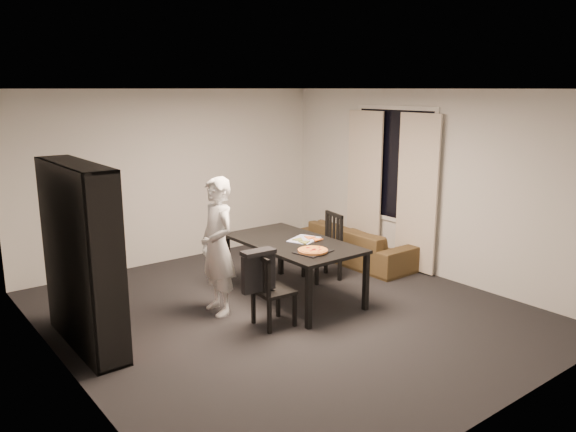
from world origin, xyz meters
TOP-DOWN VIEW (x-y plane):
  - room at (0.00, 0.00)m, footprint 5.01×5.51m
  - window_pane at (2.48, 0.60)m, footprint 0.02×1.40m
  - window_frame at (2.48, 0.60)m, footprint 0.03×1.52m
  - curtain_left at (2.40, 0.08)m, footprint 0.03×0.70m
  - curtain_right at (2.40, 1.12)m, footprint 0.03×0.70m
  - bookshelf at (-2.16, 0.60)m, footprint 0.35×1.50m
  - dining_table at (0.35, 0.32)m, footprint 0.99×1.78m
  - chair_left at (-0.42, -0.20)m, footprint 0.41×0.41m
  - chair_right at (1.20, 0.63)m, footprint 0.50×0.50m
  - draped_jacket at (-0.53, -0.20)m, footprint 0.39×0.19m
  - person at (-0.63, 0.50)m, footprint 0.43×0.62m
  - baking_tray at (0.25, -0.19)m, footprint 0.46×0.39m
  - pepperoni_pizza at (0.23, -0.20)m, footprint 0.35×0.35m
  - kitchen_towel at (0.51, 0.30)m, footprint 0.48×0.43m
  - pizza_slices at (0.51, 0.23)m, footprint 0.43×0.38m
  - sofa at (2.09, 0.92)m, footprint 0.75×1.92m

SIDE VIEW (x-z plane):
  - sofa at x=2.09m, z-range 0.00..0.56m
  - chair_left at x=-0.42m, z-range 0.06..0.90m
  - chair_right at x=1.20m, z-range 0.06..0.99m
  - dining_table at x=0.35m, z-range 0.31..1.05m
  - draped_jacket at x=-0.53m, z-range 0.46..0.93m
  - kitchen_towel at x=0.51m, z-range 0.74..0.75m
  - baking_tray at x=0.25m, z-range 0.74..0.75m
  - pizza_slices at x=0.51m, z-range 0.75..0.76m
  - pepperoni_pizza at x=0.23m, z-range 0.75..0.78m
  - person at x=-0.63m, z-range 0.00..1.62m
  - bookshelf at x=-2.16m, z-range 0.00..1.90m
  - curtain_left at x=2.40m, z-range 0.02..2.27m
  - curtain_right at x=2.40m, z-range 0.02..2.27m
  - room at x=0.00m, z-range 0.00..2.60m
  - window_pane at x=2.48m, z-range 0.70..2.30m
  - window_frame at x=2.48m, z-range 0.64..2.36m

